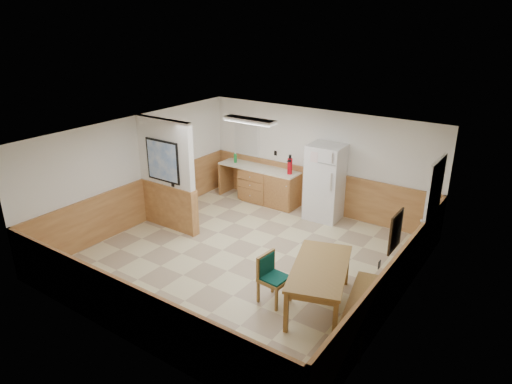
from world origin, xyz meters
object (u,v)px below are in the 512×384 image
Objects in this scene: refrigerator at (325,182)px; dining_bench at (360,306)px; fire_extinguisher at (290,166)px; soap_bottle at (235,158)px; dining_table at (320,272)px; dining_chair at (270,274)px.

refrigerator reaches higher than dining_bench.
fire_extinguisher reaches higher than soap_bottle.
dining_bench is at bearing -25.33° from dining_table.
refrigerator reaches higher than dining_table.
fire_extinguisher reaches higher than dining_chair.
refrigerator is at bearing 17.90° from fire_extinguisher.
soap_bottle is at bearing 139.06° from dining_chair.
fire_extinguisher is at bearing 0.70° from soap_bottle.
dining_chair is at bearing 174.96° from dining_bench.
dining_bench is 7.39× the size of soap_bottle.
dining_table is at bearing -67.03° from refrigerator.
dining_table is 4.16m from fire_extinguisher.
dining_bench is 5.99m from soap_bottle.
dining_bench is 1.54m from dining_chair.
refrigerator reaches higher than soap_bottle.
dining_chair reaches higher than dining_bench.
soap_bottle reaches higher than dining_bench.
dining_chair is at bearing -80.09° from refrigerator.
fire_extinguisher is at bearing 121.49° from dining_chair.
dining_table is 2.23× the size of dining_chair.
soap_bottle is at bearing 176.91° from refrigerator.
refrigerator is 4.08m from dining_bench.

